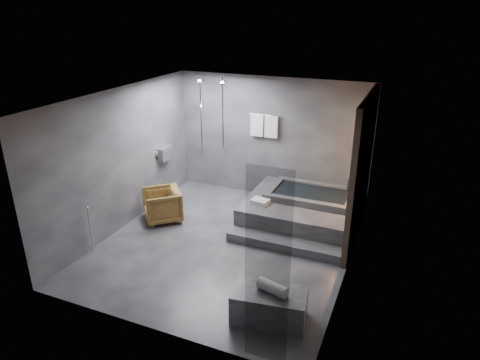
% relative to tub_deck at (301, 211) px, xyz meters
% --- Properties ---
extents(room, '(5.00, 5.04, 2.82)m').
position_rel_tub_deck_xyz_m(room, '(-0.65, -1.21, 1.48)').
color(room, '#29292C').
rests_on(room, ground).
extents(tub_deck, '(2.20, 2.00, 0.50)m').
position_rel_tub_deck_xyz_m(tub_deck, '(0.00, 0.00, 0.00)').
color(tub_deck, '#2E2E30').
rests_on(tub_deck, ground).
extents(tub_step, '(2.20, 0.36, 0.18)m').
position_rel_tub_deck_xyz_m(tub_step, '(0.00, -1.18, -0.16)').
color(tub_step, '#2E2E30').
rests_on(tub_step, ground).
extents(concrete_bench, '(1.12, 0.72, 0.47)m').
position_rel_tub_deck_xyz_m(concrete_bench, '(0.39, -3.12, -0.01)').
color(concrete_bench, '#323335').
rests_on(concrete_bench, ground).
extents(driftwood_chair, '(1.05, 1.05, 0.68)m').
position_rel_tub_deck_xyz_m(driftwood_chair, '(-2.71, -1.06, 0.09)').
color(driftwood_chair, '#472E11').
rests_on(driftwood_chair, ground).
extents(rolled_towel, '(0.48, 0.27, 0.16)m').
position_rel_tub_deck_xyz_m(rolled_towel, '(0.42, -3.12, 0.30)').
color(rolled_towel, white).
rests_on(rolled_towel, concrete_bench).
extents(deck_towel, '(0.38, 0.30, 0.09)m').
position_rel_tub_deck_xyz_m(deck_towel, '(-0.73, -0.50, 0.30)').
color(deck_towel, white).
rests_on(deck_towel, tub_deck).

